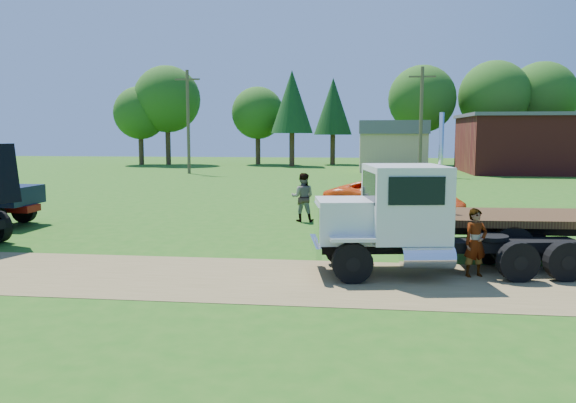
# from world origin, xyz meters

# --- Properties ---
(ground) EXTENTS (140.00, 140.00, 0.00)m
(ground) POSITION_xyz_m (0.00, 0.00, 0.00)
(ground) COLOR #205913
(ground) RESTS_ON ground
(dirt_track) EXTENTS (120.00, 4.20, 0.01)m
(dirt_track) POSITION_xyz_m (0.00, 0.00, 0.01)
(dirt_track) COLOR brown
(dirt_track) RESTS_ON ground
(white_semi_tractor) EXTENTS (6.88, 3.17, 4.06)m
(white_semi_tractor) POSITION_xyz_m (1.94, 1.01, 1.39)
(white_semi_tractor) COLOR black
(white_semi_tractor) RESTS_ON ground
(orange_pickup) EXTENTS (6.39, 4.46, 1.62)m
(orange_pickup) POSITION_xyz_m (2.27, 10.72, 0.81)
(orange_pickup) COLOR #E4470A
(orange_pickup) RESTS_ON ground
(spectator_a) EXTENTS (0.73, 0.61, 1.70)m
(spectator_a) POSITION_xyz_m (3.57, 0.84, 0.85)
(spectator_a) COLOR #999999
(spectator_a) RESTS_ON ground
(spectator_b) EXTENTS (0.97, 0.77, 1.96)m
(spectator_b) POSITION_xyz_m (-1.48, 9.12, 0.98)
(spectator_b) COLOR #999999
(spectator_b) RESTS_ON ground
(brick_building) EXTENTS (15.40, 10.40, 5.30)m
(brick_building) POSITION_xyz_m (18.00, 40.00, 2.66)
(brick_building) COLOR maroon
(brick_building) RESTS_ON ground
(tan_shed) EXTENTS (6.20, 5.40, 4.70)m
(tan_shed) POSITION_xyz_m (4.00, 40.00, 2.42)
(tan_shed) COLOR tan
(tan_shed) RESTS_ON ground
(utility_poles) EXTENTS (42.20, 0.28, 9.00)m
(utility_poles) POSITION_xyz_m (6.00, 35.00, 4.71)
(utility_poles) COLOR brown
(utility_poles) RESTS_ON ground
(tree_row) EXTENTS (56.56, 13.63, 11.48)m
(tree_row) POSITION_xyz_m (3.14, 50.36, 6.99)
(tree_row) COLOR #362916
(tree_row) RESTS_ON ground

